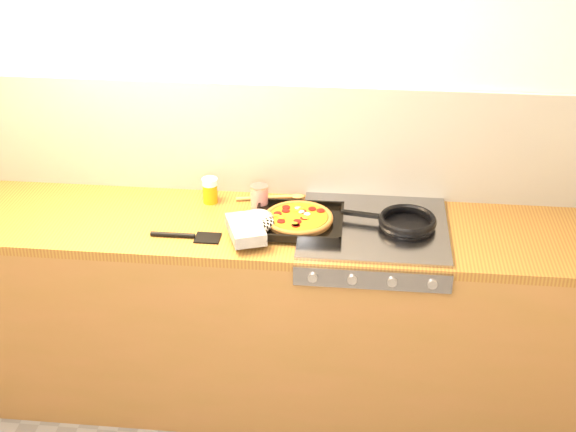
# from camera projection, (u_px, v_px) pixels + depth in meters

# --- Properties ---
(room_shell) EXTENTS (3.20, 3.20, 3.20)m
(room_shell) POSITION_uv_depth(u_px,v_px,m) (272.00, 140.00, 3.45)
(room_shell) COLOR white
(room_shell) RESTS_ON ground
(counter_run) EXTENTS (3.20, 0.62, 0.90)m
(counter_run) POSITION_uv_depth(u_px,v_px,m) (266.00, 313.00, 3.52)
(counter_run) COLOR brown
(counter_run) RESTS_ON ground
(stovetop) EXTENTS (0.60, 0.56, 0.02)m
(stovetop) POSITION_uv_depth(u_px,v_px,m) (374.00, 228.00, 3.27)
(stovetop) COLOR gray
(stovetop) RESTS_ON counter_run
(pizza_on_tray) EXTENTS (0.48, 0.42, 0.06)m
(pizza_on_tray) POSITION_uv_depth(u_px,v_px,m) (284.00, 221.00, 3.24)
(pizza_on_tray) COLOR black
(pizza_on_tray) RESTS_ON stovetop
(frying_pan) EXTENTS (0.41, 0.27, 0.04)m
(frying_pan) POSITION_uv_depth(u_px,v_px,m) (406.00, 222.00, 3.25)
(frying_pan) COLOR black
(frying_pan) RESTS_ON stovetop
(tomato_can) EXTENTS (0.09, 0.09, 0.11)m
(tomato_can) POSITION_uv_depth(u_px,v_px,m) (259.00, 197.00, 3.40)
(tomato_can) COLOR maroon
(tomato_can) RESTS_ON counter_run
(juice_glass) EXTENTS (0.07, 0.07, 0.11)m
(juice_glass) POSITION_uv_depth(u_px,v_px,m) (210.00, 190.00, 3.45)
(juice_glass) COLOR orange
(juice_glass) RESTS_ON counter_run
(wooden_spoon) EXTENTS (0.30, 0.09, 0.02)m
(wooden_spoon) POSITION_uv_depth(u_px,v_px,m) (277.00, 197.00, 3.50)
(wooden_spoon) COLOR #A17944
(wooden_spoon) RESTS_ON counter_run
(black_spatula) EXTENTS (0.28, 0.09, 0.02)m
(black_spatula) POSITION_uv_depth(u_px,v_px,m) (187.00, 236.00, 3.20)
(black_spatula) COLOR black
(black_spatula) RESTS_ON counter_run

